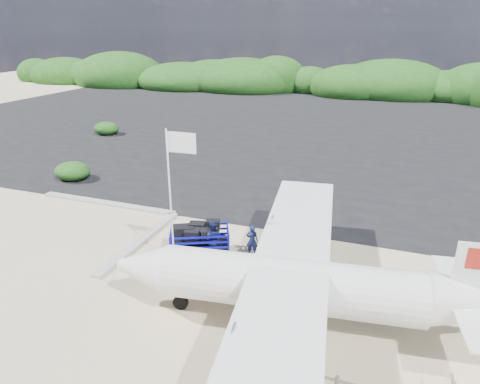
{
  "coord_description": "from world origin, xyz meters",
  "views": [
    {
      "loc": [
        6.6,
        -14.48,
        9.98
      ],
      "look_at": [
        -0.35,
        4.58,
        2.1
      ],
      "focal_mm": 32.0,
      "sensor_mm": 36.0,
      "label": 1
    }
  ],
  "objects": [
    {
      "name": "asphalt_apron",
      "position": [
        0.0,
        30.0,
        0.0
      ],
      "size": [
        90.0,
        50.0,
        0.04
      ],
      "primitive_type": null,
      "color": "#B2B2B2",
      "rests_on": "ground"
    },
    {
      "name": "flagpole",
      "position": [
        -1.73,
        -0.07,
        0.0
      ],
      "size": [
        1.27,
        0.56,
        6.28
      ],
      "primitive_type": null,
      "rotation": [
        0.0,
        0.0,
        0.03
      ],
      "color": "white",
      "rests_on": "ground"
    },
    {
      "name": "baggage_cart",
      "position": [
        -1.22,
        1.5,
        0.0
      ],
      "size": [
        3.38,
        2.76,
        1.47
      ],
      "primitive_type": null,
      "rotation": [
        0.0,
        0.0,
        0.43
      ],
      "color": "#0D0CBA",
      "rests_on": "ground"
    },
    {
      "name": "lagoon",
      "position": [
        -9.0,
        1.5,
        0.0
      ],
      "size": [
        9.0,
        7.0,
        0.4
      ],
      "primitive_type": null,
      "color": "#B2B2B2",
      "rests_on": "ground"
    },
    {
      "name": "crew_b",
      "position": [
        -0.55,
        1.44,
        0.91
      ],
      "size": [
        1.04,
        0.91,
        1.82
      ],
      "primitive_type": "imported",
      "rotation": [
        0.0,
        0.0,
        3.42
      ],
      "color": "#131C49",
      "rests_on": "ground"
    },
    {
      "name": "vegetation_band",
      "position": [
        0.0,
        55.0,
        0.0
      ],
      "size": [
        124.0,
        8.0,
        4.4
      ],
      "primitive_type": null,
      "color": "#B2B2B2",
      "rests_on": "ground"
    },
    {
      "name": "signboard",
      "position": [
        0.35,
        -0.94,
        0.0
      ],
      "size": [
        1.67,
        0.45,
        1.37
      ],
      "primitive_type": null,
      "rotation": [
        0.0,
        0.0,
        -0.18
      ],
      "color": "brown",
      "rests_on": "ground"
    },
    {
      "name": "crew_a",
      "position": [
        1.12,
        2.17,
        0.77
      ],
      "size": [
        0.6,
        0.43,
        1.55
      ],
      "primitive_type": "imported",
      "rotation": [
        0.0,
        0.0,
        3.25
      ],
      "color": "#131C49",
      "rests_on": "ground"
    },
    {
      "name": "crew_c",
      "position": [
        3.97,
        3.02,
        0.96
      ],
      "size": [
        1.15,
        0.54,
        1.91
      ],
      "primitive_type": "imported",
      "rotation": [
        0.0,
        0.0,
        3.07
      ],
      "color": "#131C49",
      "rests_on": "ground"
    },
    {
      "name": "ground",
      "position": [
        0.0,
        0.0,
        0.0
      ],
      "size": [
        160.0,
        160.0,
        0.0
      ],
      "primitive_type": "plane",
      "color": "beige"
    }
  ]
}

